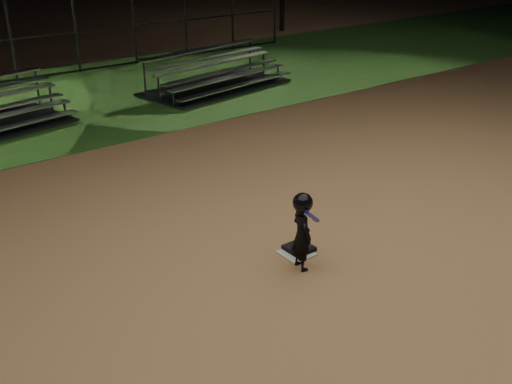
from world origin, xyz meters
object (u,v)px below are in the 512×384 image
Objects in this scene: batting_tee at (299,243)px; bleacher_right at (216,81)px; home_plate at (297,253)px; child_batter at (302,229)px.

batting_tee is 9.58m from bleacher_right.
home_plate is 0.39× the size of child_batter.
home_plate is at bearing -126.26° from bleacher_right.
child_batter is at bearing -127.81° from batting_tee.
bleacher_right is at bearing 63.66° from batting_tee.
home_plate is 0.72m from child_batter.
batting_tee is (0.08, 0.04, 0.13)m from home_plate.
child_batter is 0.25× the size of bleacher_right.
batting_tee is 0.66m from child_batter.
child_batter is (-0.28, -0.37, 0.47)m from batting_tee.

